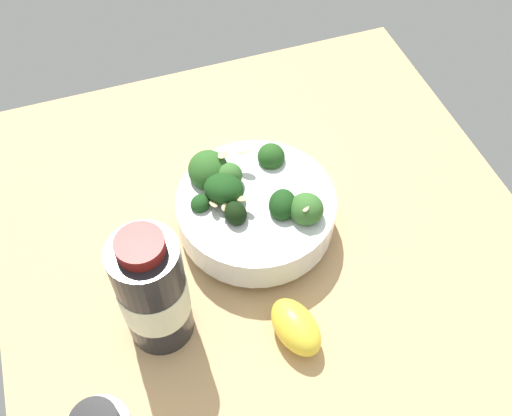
{
  "coord_description": "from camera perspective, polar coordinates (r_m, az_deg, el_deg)",
  "views": [
    {
      "loc": [
        -38.76,
        14.46,
        59.9
      ],
      "look_at": [
        0.81,
        0.87,
        4.0
      ],
      "focal_mm": 41.45,
      "sensor_mm": 36.0,
      "label": 1
    }
  ],
  "objects": [
    {
      "name": "lemon_wedge",
      "position": [
        0.64,
        3.85,
        -11.39
      ],
      "size": [
        7.9,
        5.79,
        4.27
      ],
      "primitive_type": "ellipsoid",
      "rotation": [
        0.0,
        0.0,
        0.22
      ],
      "color": "yellow",
      "rests_on": "ground_plane"
    },
    {
      "name": "ground_plane",
      "position": [
        0.74,
        0.83,
        -3.06
      ],
      "size": [
        64.14,
        64.14,
        3.98
      ],
      "primitive_type": "cube",
      "color": "tan"
    },
    {
      "name": "bottle_short",
      "position": [
        0.6,
        -9.92,
        -7.95
      ],
      "size": [
        7.1,
        7.1,
        16.74
      ],
      "color": "black",
      "rests_on": "ground_plane"
    },
    {
      "name": "bowl_of_broccoli",
      "position": [
        0.7,
        -0.2,
        0.15
      ],
      "size": [
        18.75,
        18.75,
        10.15
      ],
      "color": "white",
      "rests_on": "ground_plane"
    }
  ]
}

